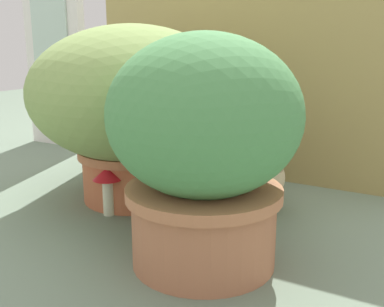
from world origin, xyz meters
TOP-DOWN VIEW (x-y plane):
  - ground_plane at (0.00, 0.00)m, footprint 6.00×6.00m
  - cardboard_backdrop at (0.06, 0.49)m, footprint 1.18×0.03m
  - window_panel_white at (-0.87, 0.51)m, footprint 0.33×0.05m
  - grass_planter at (-0.12, 0.09)m, footprint 0.60×0.60m
  - leafy_planter at (0.27, -0.18)m, footprint 0.40×0.40m
  - cat at (0.21, 0.19)m, footprint 0.37×0.24m
  - mushroom_ornament_red at (-0.10, -0.06)m, footprint 0.08×0.08m

SIDE VIEW (x-z plane):
  - ground_plane at x=0.00m, z-range 0.00..0.00m
  - mushroom_ornament_red at x=-0.10m, z-range 0.03..0.17m
  - cat at x=0.21m, z-range -0.04..0.28m
  - leafy_planter at x=0.27m, z-range 0.02..0.51m
  - grass_planter at x=-0.12m, z-range 0.04..0.56m
  - cardboard_backdrop at x=0.06m, z-range 0.00..0.77m
  - window_panel_white at x=-0.87m, z-range 0.00..0.95m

